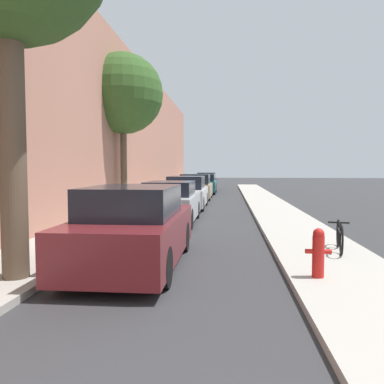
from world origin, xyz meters
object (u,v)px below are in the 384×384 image
at_px(parked_car_black, 207,181).
at_px(street_tree_far, 123,94).
at_px(parked_car_white, 187,193).
at_px(parked_car_teal, 204,184).
at_px(parked_car_champagne, 196,187).
at_px(parked_car_silver, 171,203).
at_px(fire_hydrant, 318,252).
at_px(parked_car_maroon, 135,228).
at_px(bicycle, 340,236).

bearing_deg(parked_car_black, street_tree_far, -98.55).
xyz_separation_m(parked_car_white, street_tree_far, (-2.55, -1.58, 4.28)).
bearing_deg(parked_car_teal, parked_car_white, -90.77).
distance_m(parked_car_white, parked_car_champagne, 5.23).
bearing_deg(parked_car_silver, street_tree_far, 126.97).
xyz_separation_m(parked_car_black, fire_hydrant, (3.30, -27.22, -0.18)).
bearing_deg(parked_car_teal, parked_car_silver, -90.56).
distance_m(parked_car_silver, street_tree_far, 6.03).
bearing_deg(parked_car_white, parked_car_maroon, -89.15).
relative_size(parked_car_white, bicycle, 3.03).
distance_m(parked_car_champagne, fire_hydrant, 17.15).
bearing_deg(fire_hydrant, bicycle, 66.27).
relative_size(parked_car_black, street_tree_far, 0.65).
distance_m(parked_car_white, parked_car_black, 15.63).
bearing_deg(fire_hydrant, parked_car_silver, 116.78).
bearing_deg(parked_car_champagne, street_tree_far, -110.31).
xyz_separation_m(parked_car_champagne, street_tree_far, (-2.52, -6.80, 4.27)).
relative_size(parked_car_teal, fire_hydrant, 5.72).
xyz_separation_m(parked_car_maroon, parked_car_teal, (-0.02, 21.14, -0.03)).
xyz_separation_m(parked_car_maroon, street_tree_far, (-2.71, 9.13, 4.26)).
bearing_deg(parked_car_champagne, bicycle, -73.89).
xyz_separation_m(parked_car_teal, street_tree_far, (-2.69, -12.02, 4.29)).
relative_size(parked_car_maroon, parked_car_teal, 0.95).
xyz_separation_m(parked_car_silver, parked_car_teal, (0.15, 15.39, 0.01)).
bearing_deg(parked_car_black, parked_car_white, -90.15).
distance_m(parked_car_maroon, fire_hydrant, 3.31).
bearing_deg(parked_car_silver, parked_car_champagne, 90.12).
relative_size(parked_car_silver, parked_car_teal, 0.95).
relative_size(parked_car_teal, bicycle, 3.05).
bearing_deg(parked_car_white, street_tree_far, -148.27).
xyz_separation_m(parked_car_teal, parked_car_black, (-0.10, 5.19, 0.01)).
bearing_deg(parked_car_silver, parked_car_black, 89.86).
bearing_deg(parked_car_white, parked_car_champagne, 90.33).
distance_m(parked_car_black, fire_hydrant, 27.42).
relative_size(fire_hydrant, bicycle, 0.53).
bearing_deg(bicycle, parked_car_white, 125.35).
bearing_deg(parked_car_teal, bicycle, -78.42).
bearing_deg(parked_car_teal, parked_car_maroon, -89.95).
bearing_deg(street_tree_far, parked_car_teal, 77.39).
height_order(parked_car_silver, parked_car_champagne, parked_car_champagne).
distance_m(parked_car_white, parked_car_teal, 10.44).
bearing_deg(parked_car_champagne, parked_car_black, 89.61).
relative_size(parked_car_silver, parked_car_white, 0.95).
relative_size(street_tree_far, fire_hydrant, 8.39).
distance_m(parked_car_white, street_tree_far, 5.23).
distance_m(parked_car_white, bicycle, 10.45).
bearing_deg(parked_car_silver, parked_car_teal, 89.44).
distance_m(parked_car_maroon, parked_car_white, 10.70).
relative_size(parked_car_maroon, fire_hydrant, 5.46).
height_order(parked_car_white, parked_car_teal, parked_car_white).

